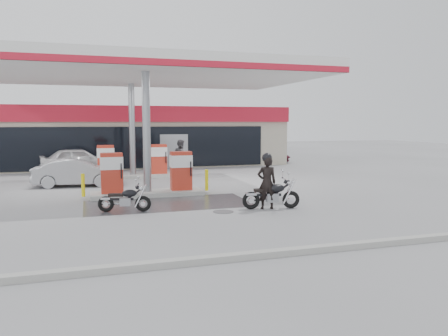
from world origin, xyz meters
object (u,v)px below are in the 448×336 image
object	(u,v)px
parked_motorcycle	(125,200)
attendant	(181,157)
sedan_white	(79,160)
parked_car_right	(263,155)
main_motorcycle	(272,196)
hatchback_silver	(77,173)
biker_main	(267,183)
pump_island_far	(133,165)
pump_island_near	(147,178)

from	to	relation	value
parked_motorcycle	attendant	size ratio (longest dim) A/B	0.88
sedan_white	parked_car_right	size ratio (longest dim) A/B	1.09
main_motorcycle	hatchback_silver	world-z (taller)	hatchback_silver
biker_main	parked_car_right	distance (m)	17.22
pump_island_far	attendant	bearing A→B (deg)	19.32
sedan_white	hatchback_silver	distance (m)	5.60
parked_motorcycle	hatchback_silver	xyz separation A→B (m)	(-1.68, 6.61, 0.24)
pump_island_near	main_motorcycle	xyz separation A→B (m)	(3.77, -4.00, -0.25)
parked_motorcycle	attendant	world-z (taller)	attendant
pump_island_near	attendant	bearing A→B (deg)	67.83
pump_island_near	biker_main	world-z (taller)	biker_main
sedan_white	parked_car_right	world-z (taller)	sedan_white
biker_main	parked_car_right	world-z (taller)	biker_main
biker_main	parked_car_right	size ratio (longest dim) A/B	0.45
pump_island_far	main_motorcycle	size ratio (longest dim) A/B	2.54
parked_motorcycle	sedan_white	size ratio (longest dim) A/B	0.40
biker_main	sedan_white	distance (m)	14.64
biker_main	sedan_white	size ratio (longest dim) A/B	0.42
parked_motorcycle	parked_car_right	world-z (taller)	parked_car_right
main_motorcycle	parked_motorcycle	distance (m)	5.00
pump_island_near	pump_island_far	size ratio (longest dim) A/B	1.00
main_motorcycle	hatchback_silver	distance (m)	10.06
biker_main	attendant	distance (m)	11.00
pump_island_near	attendant	world-z (taller)	attendant
main_motorcycle	parked_motorcycle	world-z (taller)	main_motorcycle
hatchback_silver	parked_car_right	xyz separation A→B (m)	(12.81, 8.40, -0.08)
pump_island_far	parked_car_right	bearing A→B (deg)	30.96
parked_car_right	attendant	bearing A→B (deg)	149.10
pump_island_far	attendant	size ratio (longest dim) A/B	2.59
sedan_white	parked_motorcycle	bearing A→B (deg)	-178.22
pump_island_far	parked_motorcycle	xyz separation A→B (m)	(-1.13, -9.01, -0.31)
hatchback_silver	attendant	bearing A→B (deg)	-54.15
parked_motorcycle	hatchback_silver	world-z (taller)	hatchback_silver
biker_main	parked_car_right	xyz separation A→B (m)	(6.42, 15.97, -0.35)
attendant	biker_main	bearing A→B (deg)	-177.12
main_motorcycle	parked_car_right	world-z (taller)	parked_car_right
main_motorcycle	parked_motorcycle	xyz separation A→B (m)	(-4.90, 1.00, -0.06)
pump_island_far	parked_car_right	size ratio (longest dim) A/B	1.27
pump_island_far	biker_main	xyz separation A→B (m)	(3.58, -9.97, 0.20)
parked_motorcycle	sedan_white	world-z (taller)	sedan_white
sedan_white	pump_island_far	bearing A→B (deg)	-144.83
main_motorcycle	biker_main	world-z (taller)	biker_main
sedan_white	attendant	distance (m)	6.07
main_motorcycle	biker_main	size ratio (longest dim) A/B	1.11
hatchback_silver	parked_motorcycle	bearing A→B (deg)	-160.87
pump_island_far	parked_motorcycle	world-z (taller)	pump_island_far
pump_island_near	hatchback_silver	xyz separation A→B (m)	(-2.81, 3.60, -0.07)
parked_motorcycle	parked_car_right	bearing A→B (deg)	66.78
biker_main	parked_car_right	bearing A→B (deg)	-102.62
attendant	parked_car_right	distance (m)	8.73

